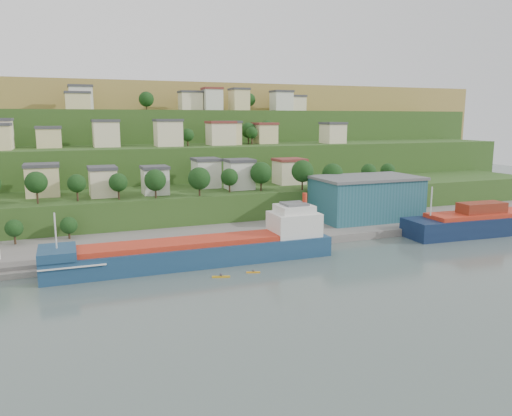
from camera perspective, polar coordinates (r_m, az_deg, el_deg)
ground at (r=105.17m, az=-0.79°, el=-7.37°), size 500.00×500.00×0.00m
quay at (r=137.53m, az=2.87°, el=-3.15°), size 220.00×26.00×4.00m
hillside at (r=266.73m, az=-13.77°, el=3.10°), size 360.00×211.08×96.00m
cargo_ship_near at (r=111.63m, az=-6.05°, el=-4.99°), size 63.27×10.70×16.24m
warehouse at (r=152.57m, az=12.46°, el=1.17°), size 31.16×19.26×12.80m
dinghy at (r=119.18m, az=-24.57°, el=-5.40°), size 4.17×2.93×0.78m
kayak_orange at (r=104.88m, az=-0.32°, el=-7.30°), size 2.88×1.39×0.72m
kayak_yellow at (r=102.18m, az=-4.02°, el=-7.77°), size 3.68×1.74×0.91m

